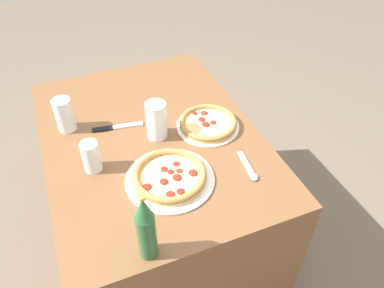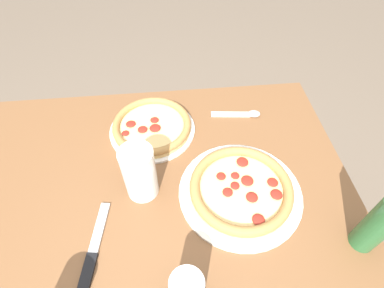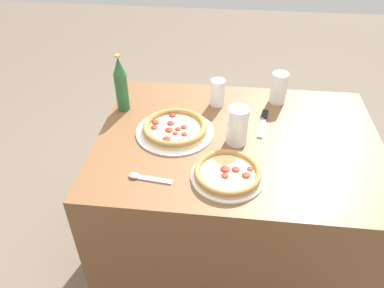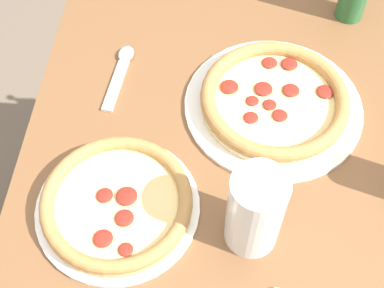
{
  "view_description": "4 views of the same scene",
  "coord_description": "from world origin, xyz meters",
  "px_view_note": "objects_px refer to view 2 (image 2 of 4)",
  "views": [
    {
      "loc": [
        1.14,
        -0.28,
        1.76
      ],
      "look_at": [
        0.17,
        0.12,
        0.82
      ],
      "focal_mm": 35.0,
      "sensor_mm": 36.0,
      "label": 1
    },
    {
      "loc": [
        0.1,
        -0.4,
        1.45
      ],
      "look_at": [
        0.15,
        0.13,
        0.82
      ],
      "focal_mm": 28.0,
      "sensor_mm": 36.0,
      "label": 2
    },
    {
      "loc": [
        0.05,
        1.23,
        1.68
      ],
      "look_at": [
        0.18,
        0.11,
        0.81
      ],
      "focal_mm": 35.0,
      "sensor_mm": 36.0,
      "label": 3
    },
    {
      "loc": [
        -0.35,
        0.09,
        1.54
      ],
      "look_at": [
        0.12,
        0.13,
        0.85
      ],
      "focal_mm": 50.0,
      "sensor_mm": 36.0,
      "label": 4
    }
  ],
  "objects_px": {
    "pizza_pepperoni": "(152,126)",
    "spoon": "(243,114)",
    "pizza_margherita": "(241,189)",
    "knife": "(94,249)",
    "glass_lemonade": "(140,174)"
  },
  "relations": [
    {
      "from": "pizza_margherita",
      "to": "knife",
      "type": "distance_m",
      "value": 0.38
    },
    {
      "from": "spoon",
      "to": "pizza_margherita",
      "type": "bearing_deg",
      "value": -103.27
    },
    {
      "from": "pizza_pepperoni",
      "to": "spoon",
      "type": "distance_m",
      "value": 0.3
    },
    {
      "from": "glass_lemonade",
      "to": "spoon",
      "type": "bearing_deg",
      "value": 38.11
    },
    {
      "from": "pizza_margherita",
      "to": "glass_lemonade",
      "type": "xyz_separation_m",
      "value": [
        -0.25,
        0.04,
        0.05
      ]
    },
    {
      "from": "glass_lemonade",
      "to": "spoon",
      "type": "distance_m",
      "value": 0.41
    },
    {
      "from": "pizza_margherita",
      "to": "spoon",
      "type": "bearing_deg",
      "value": 76.73
    },
    {
      "from": "knife",
      "to": "pizza_pepperoni",
      "type": "bearing_deg",
      "value": 68.9
    },
    {
      "from": "pizza_pepperoni",
      "to": "spoon",
      "type": "relative_size",
      "value": 1.63
    },
    {
      "from": "glass_lemonade",
      "to": "pizza_margherita",
      "type": "bearing_deg",
      "value": -8.22
    },
    {
      "from": "pizza_margherita",
      "to": "spoon",
      "type": "height_order",
      "value": "pizza_margherita"
    },
    {
      "from": "pizza_pepperoni",
      "to": "knife",
      "type": "bearing_deg",
      "value": -111.1
    },
    {
      "from": "pizza_pepperoni",
      "to": "glass_lemonade",
      "type": "height_order",
      "value": "glass_lemonade"
    },
    {
      "from": "glass_lemonade",
      "to": "knife",
      "type": "relative_size",
      "value": 0.74
    },
    {
      "from": "pizza_margherita",
      "to": "knife",
      "type": "relative_size",
      "value": 1.51
    }
  ]
}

